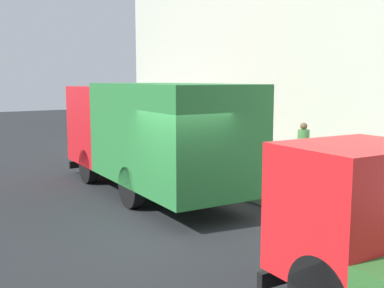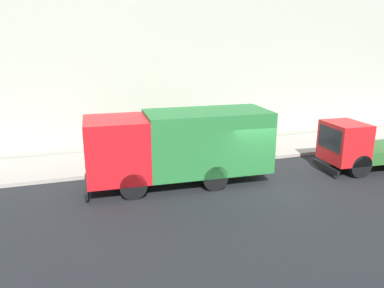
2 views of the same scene
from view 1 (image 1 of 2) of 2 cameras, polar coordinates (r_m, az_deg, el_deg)
ground at (r=10.29m, az=-3.12°, el=-10.27°), size 80.00×80.00×0.00m
sidewalk at (r=13.24m, az=15.24°, el=-6.01°), size 3.60×30.00×0.17m
large_utility_truck at (r=13.19m, az=-5.16°, el=1.55°), size 2.81×7.80×3.09m
pedestrian_walking at (r=15.29m, az=3.81°, el=-0.14°), size 0.38×0.38×1.70m
pedestrian_standing at (r=14.99m, az=13.32°, el=-0.51°), size 0.48×0.48×1.70m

